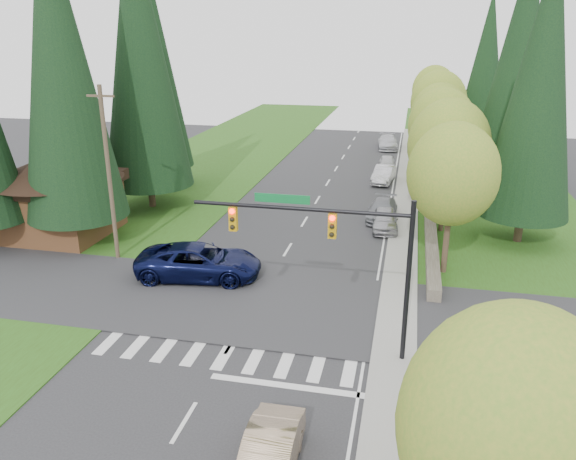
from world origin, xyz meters
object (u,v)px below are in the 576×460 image
(parked_car_c, at_px, (384,175))
(suv_navy, at_px, (199,262))
(sedan_champagne, at_px, (268,458))
(parked_car_b, at_px, (382,210))
(parked_car_a, at_px, (385,219))
(parked_car_d, at_px, (387,163))
(parked_car_e, at_px, (388,142))

(parked_car_c, bearing_deg, suv_navy, -104.09)
(sedan_champagne, relative_size, parked_car_b, 0.96)
(parked_car_a, bearing_deg, parked_car_b, 93.99)
(suv_navy, xyz_separation_m, parked_car_c, (8.58, 22.62, -0.20))
(parked_car_c, relative_size, parked_car_d, 1.19)
(parked_car_b, height_order, parked_car_e, parked_car_e)
(parked_car_e, bearing_deg, parked_car_d, -92.74)
(parked_car_b, bearing_deg, parked_car_a, -77.93)
(parked_car_e, bearing_deg, parked_car_b, -93.27)
(suv_navy, xyz_separation_m, parked_car_d, (8.61, 27.89, -0.29))
(parked_car_b, height_order, parked_car_d, parked_car_b)
(sedan_champagne, height_order, parked_car_c, parked_car_c)
(parked_car_e, bearing_deg, parked_car_a, -92.76)
(parked_car_a, distance_m, parked_car_e, 27.97)
(suv_navy, relative_size, parked_car_a, 1.60)
(suv_navy, height_order, parked_car_a, suv_navy)
(sedan_champagne, height_order, parked_car_d, sedan_champagne)
(parked_car_b, xyz_separation_m, parked_car_e, (-0.90, 25.73, 0.08))
(sedan_champagne, distance_m, parked_car_c, 35.94)
(sedan_champagne, height_order, parked_car_e, parked_car_e)
(parked_car_c, xyz_separation_m, parked_car_e, (-0.42, 15.41, 0.01))
(parked_car_b, bearing_deg, parked_car_d, 95.42)
(parked_car_c, bearing_deg, parked_car_b, -80.67)
(parked_car_a, xyz_separation_m, parked_car_c, (-0.80, 12.53, 0.02))
(parked_car_e, bearing_deg, sedan_champagne, -96.29)
(suv_navy, bearing_deg, parked_car_b, -44.26)
(parked_car_c, distance_m, parked_car_d, 5.27)
(parked_car_d, xyz_separation_m, parked_car_e, (-0.45, 10.15, 0.10))
(parked_car_c, bearing_deg, parked_car_a, -79.66)
(parked_car_a, height_order, parked_car_d, parked_car_a)
(parked_car_a, xyz_separation_m, parked_car_b, (-0.32, 2.21, -0.05))
(parked_car_b, bearing_deg, parked_car_c, 96.42)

